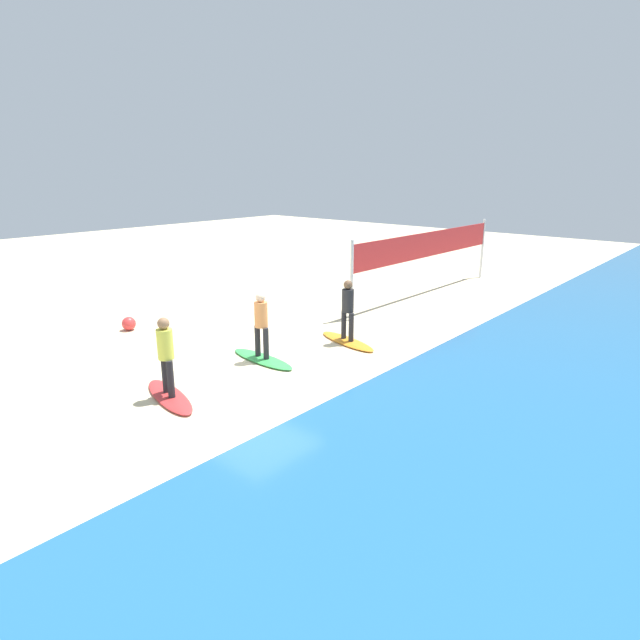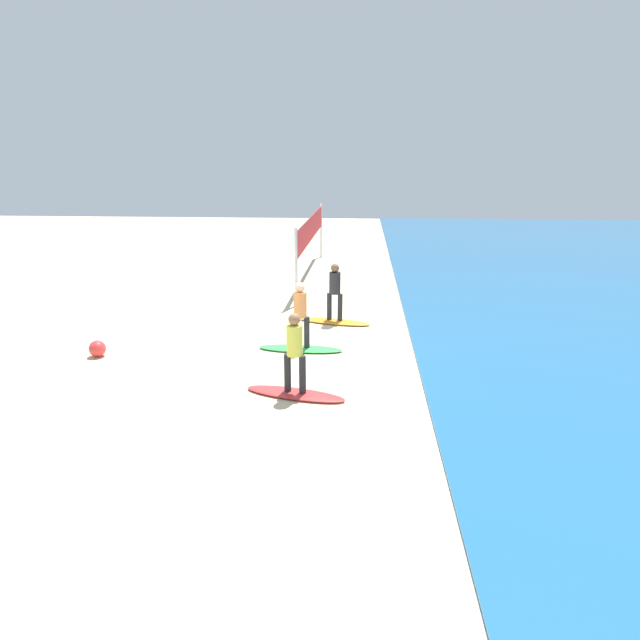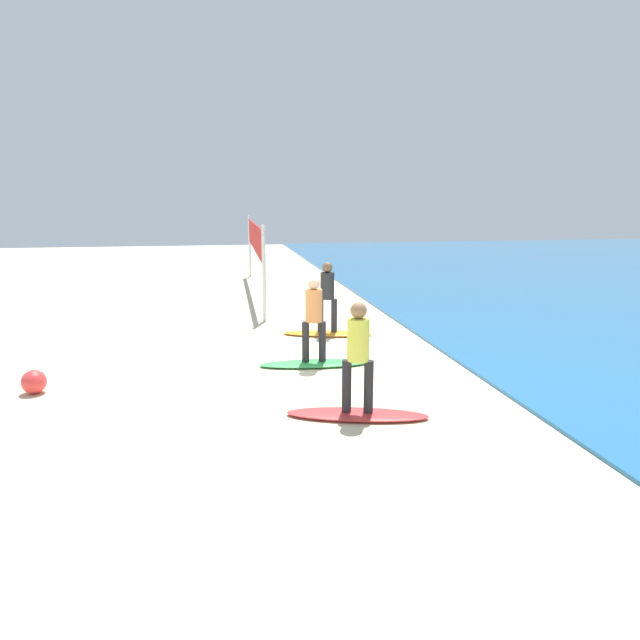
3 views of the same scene
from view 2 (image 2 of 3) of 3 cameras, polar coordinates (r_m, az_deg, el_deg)
name	(u,v)px [view 2 (image 2 of 3)]	position (r m, az deg, el deg)	size (l,w,h in m)	color
ground_plane	(293,350)	(14.39, -2.71, -2.99)	(60.00, 60.00, 0.00)	beige
surfboard_orange	(335,321)	(16.64, 1.45, -0.14)	(2.10, 0.56, 0.09)	orange
surfer_orange	(335,288)	(16.39, 1.47, 3.18)	(0.32, 0.45, 1.64)	#232328
surfboard_green	(301,349)	(14.35, -1.93, -2.85)	(2.10, 0.56, 0.09)	green
surfer_green	(300,310)	(14.06, -1.97, 0.97)	(0.32, 0.46, 1.64)	#232328
surfboard_red	(295,394)	(11.76, -2.46, -7.28)	(2.10, 0.56, 0.09)	red
surfer_red	(295,347)	(11.40, -2.52, -2.70)	(0.32, 0.45, 1.64)	#232328
volleyball_net	(311,231)	(22.60, -0.91, 8.73)	(9.10, 0.27, 2.50)	silver
beach_ball	(97,349)	(14.87, -21.12, -2.65)	(0.40, 0.40, 0.40)	#E53838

